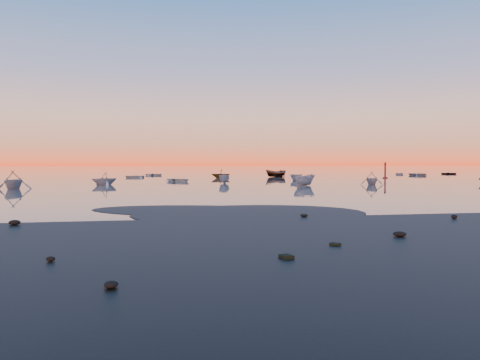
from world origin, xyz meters
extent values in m
plane|color=#6F655C|center=(0.00, 100.00, 0.00)|extent=(600.00, 600.00, 0.00)
imported|color=#BABAB6|center=(-6.80, 44.73, 0.00)|extent=(3.96, 3.91, 0.98)
imported|color=slate|center=(7.66, 28.72, 0.00)|extent=(3.90, 4.16, 1.39)
cylinder|color=#490F10|center=(31.51, 53.87, 0.05)|extent=(0.88, 0.88, 0.29)
cylinder|color=#490F10|center=(31.51, 53.87, 1.28)|extent=(0.31, 0.31, 2.55)
cone|color=#490F10|center=(31.51, 53.87, 2.80)|extent=(0.59, 0.59, 0.49)
camera|label=1|loc=(-10.40, -26.09, 2.84)|focal=35.00mm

